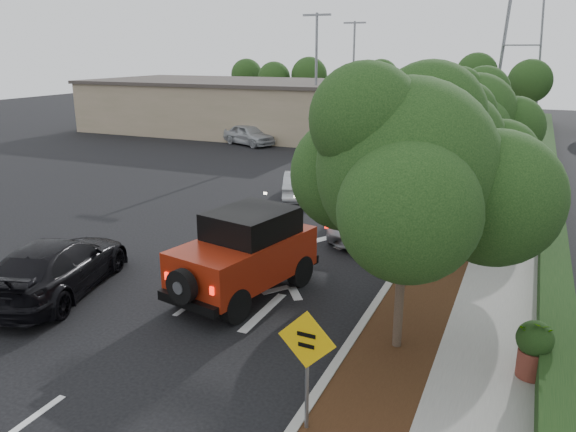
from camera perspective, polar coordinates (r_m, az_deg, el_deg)
The scene contains 19 objects.
ground at distance 15.69m, azimuth -9.16°, elevation -8.34°, with size 120.00×120.00×0.00m, color black.
curb at distance 24.97m, azimuth 15.20°, elevation 0.90°, with size 0.20×70.00×0.15m, color #9E9B93.
planting_strip at distance 24.86m, azimuth 17.47°, elevation 0.61°, with size 1.80×70.00×0.12m, color black.
sidewalk at distance 24.76m, azimuth 21.82°, elevation 0.12°, with size 2.00×70.00×0.12m, color gray.
hedge at distance 24.69m, azimuth 25.14°, elevation 0.50°, with size 0.80×70.00×0.80m, color black.
commercial_building at distance 48.44m, azimuth -6.20°, elevation 11.02°, with size 22.00×12.00×4.00m, color gray.
transmission_tower at distance 60.28m, azimuth 21.93°, elevation 9.09°, with size 7.00×4.00×28.00m, color slate, non-canonical shape.
street_tree_near at distance 13.33m, azimuth 10.93°, elevation -13.19°, with size 3.80×3.80×5.92m, color black, non-canonical shape.
street_tree_mid at distance 19.65m, azimuth 15.56°, elevation -3.56°, with size 3.20×3.20×5.32m, color black, non-canonical shape.
street_tree_far at distance 25.84m, azimuth 17.72°, elevation 1.04°, with size 3.40×3.40×5.62m, color black, non-canonical shape.
light_pole_a at distance 41.05m, azimuth 2.78°, elevation 7.31°, with size 2.00×0.22×9.00m, color slate, non-canonical shape.
light_pole_b at distance 52.62m, azimuth 6.48°, elevation 9.25°, with size 2.00×0.22×9.00m, color slate, non-canonical shape.
red_jeep at distance 15.53m, azimuth -3.97°, elevation -3.65°, with size 2.86×4.81×2.36m.
silver_suv_ahead at distance 21.04m, azimuth 8.37°, elevation 0.46°, with size 2.62×5.68×1.58m, color #97999E.
black_suv_oncoming at distance 16.88m, azimuth -22.42°, elevation -4.74°, with size 2.19×5.39×1.56m, color black.
silver_sedan_oncoming at distance 25.74m, azimuth 1.22°, elevation 3.24°, with size 1.35×3.88×1.28m, color #B6B9BE.
parked_suv at distance 40.65m, azimuth -4.01°, elevation 8.25°, with size 1.74×4.33×1.47m, color #A9ACB0.
speed_hump_sign at distance 9.80m, azimuth 1.92°, elevation -13.89°, with size 1.07×0.11×2.27m.
terracotta_planter at distance 12.59m, azimuth 23.74°, elevation -11.78°, with size 0.74×0.74×1.28m.
Camera 1 is at (7.89, -11.89, 6.53)m, focal length 35.00 mm.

